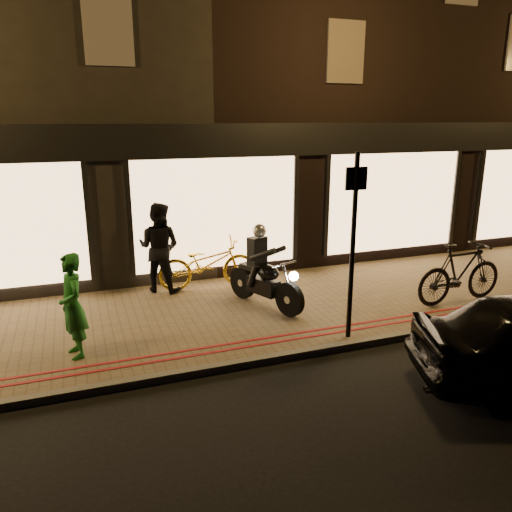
{
  "coord_description": "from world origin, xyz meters",
  "views": [
    {
      "loc": [
        -2.87,
        -6.35,
        3.6
      ],
      "look_at": [
        0.24,
        2.13,
        1.1
      ],
      "focal_mm": 35.0,
      "sensor_mm": 36.0,
      "label": 1
    }
  ],
  "objects": [
    {
      "name": "ground",
      "position": [
        0.0,
        0.0,
        0.0
      ],
      "size": [
        90.0,
        90.0,
        0.0
      ],
      "primitive_type": "plane",
      "color": "black",
      "rests_on": "ground"
    },
    {
      "name": "sidewalk",
      "position": [
        0.0,
        2.0,
        0.06
      ],
      "size": [
        50.0,
        4.0,
        0.12
      ],
      "primitive_type": "cube",
      "color": "brown",
      "rests_on": "ground"
    },
    {
      "name": "kerb_stone",
      "position": [
        0.0,
        0.05,
        0.06
      ],
      "size": [
        50.0,
        0.14,
        0.12
      ],
      "primitive_type": "cube",
      "color": "#59544C",
      "rests_on": "ground"
    },
    {
      "name": "red_kerb_lines",
      "position": [
        0.0,
        0.55,
        0.12
      ],
      "size": [
        50.0,
        0.26,
        0.01
      ],
      "color": "maroon",
      "rests_on": "sidewalk"
    },
    {
      "name": "building_row",
      "position": [
        -0.0,
        8.99,
        4.25
      ],
      "size": [
        48.0,
        10.11,
        8.5
      ],
      "color": "black",
      "rests_on": "ground"
    },
    {
      "name": "motorcycle",
      "position": [
        0.36,
        2.04,
        0.73
      ],
      "size": [
        0.89,
        1.84,
        1.59
      ],
      "rotation": [
        0.0,
        0.0,
        0.39
      ],
      "color": "black",
      "rests_on": "sidewalk"
    },
    {
      "name": "sign_post",
      "position": [
        1.17,
        0.25,
        1.8
      ],
      "size": [
        0.35,
        0.09,
        3.0
      ],
      "rotation": [
        0.0,
        0.0,
        -0.09
      ],
      "color": "black",
      "rests_on": "sidewalk"
    },
    {
      "name": "bicycle_gold",
      "position": [
        -0.38,
        3.43,
        0.66
      ],
      "size": [
        2.1,
        0.85,
        1.08
      ],
      "primitive_type": "imported",
      "rotation": [
        0.0,
        0.0,
        1.51
      ],
      "color": "gold",
      "rests_on": "sidewalk"
    },
    {
      "name": "bicycle_dark",
      "position": [
        4.0,
        0.91,
        0.72
      ],
      "size": [
        2.03,
        0.65,
        1.21
      ],
      "primitive_type": "imported",
      "rotation": [
        0.0,
        0.0,
        1.61
      ],
      "color": "black",
      "rests_on": "sidewalk"
    },
    {
      "name": "person_green",
      "position": [
        -3.04,
        1.08,
        0.92
      ],
      "size": [
        0.52,
        0.66,
        1.6
      ],
      "primitive_type": "imported",
      "rotation": [
        0.0,
        0.0,
        -1.3
      ],
      "color": "#1C6C23",
      "rests_on": "sidewalk"
    },
    {
      "name": "person_dark",
      "position": [
        -1.33,
        3.62,
        1.05
      ],
      "size": [
        1.14,
        1.08,
        1.85
      ],
      "primitive_type": "imported",
      "rotation": [
        0.0,
        0.0,
        2.55
      ],
      "color": "black",
      "rests_on": "sidewalk"
    }
  ]
}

